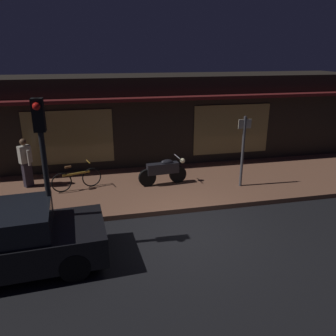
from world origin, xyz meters
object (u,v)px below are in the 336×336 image
sign_post (243,147)px  traffic_light_pole (43,151)px  bicycle_parked (77,179)px  parked_car_near (5,241)px  person_photographer (26,162)px  motorcycle (164,170)px

sign_post → traffic_light_pole: bearing=-157.0°
bicycle_parked → parked_car_near: parked_car_near is taller
bicycle_parked → traffic_light_pole: bearing=-97.2°
person_photographer → sign_post: (7.06, -1.51, 0.48)m
motorcycle → parked_car_near: bearing=-138.3°
person_photographer → sign_post: sign_post is taller
bicycle_parked → person_photographer: bearing=159.3°
motorcycle → sign_post: 2.77m
person_photographer → traffic_light_pole: (1.20, -4.00, 1.45)m
bicycle_parked → traffic_light_pole: (-0.42, -3.38, 1.97)m
motorcycle → traffic_light_pole: 4.98m
bicycle_parked → sign_post: bearing=-9.4°
bicycle_parked → parked_car_near: bearing=-108.7°
motorcycle → traffic_light_pole: (-3.33, -3.21, 1.83)m
person_photographer → traffic_light_pole: 4.42m
bicycle_parked → sign_post: size_ratio=0.67×
sign_post → bicycle_parked: bearing=170.6°
bicycle_parked → sign_post: 5.60m
sign_post → traffic_light_pole: traffic_light_pole is taller
person_photographer → bicycle_parked: bearing=-20.7°
motorcycle → traffic_light_pole: size_ratio=0.47×
motorcycle → bicycle_parked: (-2.91, 0.17, -0.14)m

